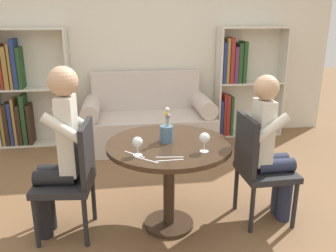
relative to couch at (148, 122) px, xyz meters
The scene contains 17 objects.
ground_plane 1.92m from the couch, 90.00° to the right, with size 16.00×16.00×0.00m, color brown.
back_wall 1.12m from the couch, 90.00° to the left, with size 5.20×0.05×2.70m.
round_table 1.91m from the couch, 90.00° to the right, with size 0.95×0.95×0.72m.
couch is the anchor object (origin of this frame).
bookshelf_left 1.63m from the couch, behind, with size 0.92×0.28×1.49m.
bookshelf_right 1.40m from the couch, 11.70° to the left, with size 0.92×0.28×1.49m.
chair_left 2.03m from the couch, 111.13° to the right, with size 0.46×0.46×0.90m.
chair_right 2.04m from the couch, 68.99° to the right, with size 0.43×0.43×0.90m.
person_left 2.07m from the couch, 113.48° to the right, with size 0.44×0.37×1.31m.
person_right 2.08m from the couch, 66.57° to the right, with size 0.42×0.35×1.22m.
wine_glass_left 2.17m from the couch, 96.74° to the right, with size 0.07×0.07×0.14m.
wine_glass_right 2.17m from the couch, 83.93° to the right, with size 0.07×0.07×0.14m.
flower_vase 1.92m from the couch, 90.42° to the right, with size 0.10×0.10×0.27m.
knife_left_setting 2.14m from the couch, 97.39° to the right, with size 0.14×0.15×0.00m.
fork_left_setting 2.20m from the couch, 90.97° to the right, with size 0.19×0.03×0.00m.
knife_right_setting 2.24m from the couch, 95.08° to the right, with size 0.15×0.13×0.00m.
fork_right_setting 2.26m from the couch, 91.11° to the right, with size 0.19×0.02×0.00m.
Camera 1 is at (-0.36, -2.50, 1.66)m, focal length 38.00 mm.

